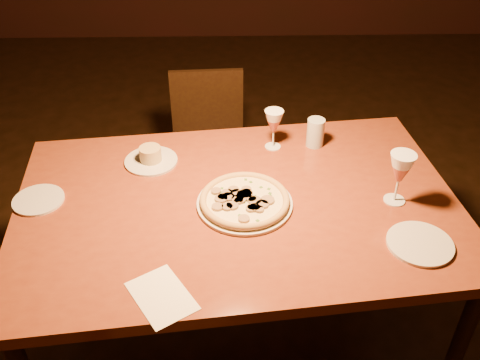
{
  "coord_description": "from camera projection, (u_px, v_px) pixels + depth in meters",
  "views": [
    {
      "loc": [
        -0.25,
        -1.72,
        2.03
      ],
      "look_at": [
        -0.21,
        -0.18,
        0.9
      ],
      "focal_mm": 40.0,
      "sensor_mm": 36.0,
      "label": 1
    }
  ],
  "objects": [
    {
      "name": "floor",
      "position": [
        282.0,
        306.0,
        2.59
      ],
      "size": [
        7.0,
        7.0,
        0.0
      ],
      "primitive_type": "plane",
      "color": "#311C10",
      "rests_on": "ground"
    },
    {
      "name": "dining_table",
      "position": [
        238.0,
        217.0,
        1.95
      ],
      "size": [
        1.67,
        1.17,
        0.84
      ],
      "rotation": [
        0.0,
        0.0,
        0.11
      ],
      "color": "brown",
      "rests_on": "floor"
    },
    {
      "name": "chair_far",
      "position": [
        209.0,
        140.0,
        2.94
      ],
      "size": [
        0.42,
        0.42,
        0.82
      ],
      "rotation": [
        0.0,
        0.0,
        0.05
      ],
      "color": "black",
      "rests_on": "floor"
    },
    {
      "name": "pizza_plate",
      "position": [
        245.0,
        201.0,
        1.88
      ],
      "size": [
        0.34,
        0.34,
        0.04
      ],
      "color": "silver",
      "rests_on": "dining_table"
    },
    {
      "name": "ramekin_saucer",
      "position": [
        151.0,
        157.0,
        2.09
      ],
      "size": [
        0.21,
        0.21,
        0.07
      ],
      "color": "silver",
      "rests_on": "dining_table"
    },
    {
      "name": "wine_glass_far",
      "position": [
        274.0,
        129.0,
        2.14
      ],
      "size": [
        0.08,
        0.08,
        0.17
      ],
      "primitive_type": null,
      "color": "#AC5447",
      "rests_on": "dining_table"
    },
    {
      "name": "wine_glass_right",
      "position": [
        399.0,
        178.0,
        1.85
      ],
      "size": [
        0.09,
        0.09,
        0.2
      ],
      "primitive_type": null,
      "color": "#AC5447",
      "rests_on": "dining_table"
    },
    {
      "name": "water_tumbler",
      "position": [
        315.0,
        133.0,
        2.17
      ],
      "size": [
        0.07,
        0.07,
        0.12
      ],
      "primitive_type": "cylinder",
      "color": "#ACB7BC",
      "rests_on": "dining_table"
    },
    {
      "name": "side_plate_left",
      "position": [
        38.0,
        200.0,
        1.9
      ],
      "size": [
        0.18,
        0.18,
        0.01
      ],
      "primitive_type": "cylinder",
      "color": "silver",
      "rests_on": "dining_table"
    },
    {
      "name": "side_plate_near",
      "position": [
        420.0,
        244.0,
        1.72
      ],
      "size": [
        0.21,
        0.21,
        0.01
      ],
      "primitive_type": "cylinder",
      "color": "silver",
      "rests_on": "dining_table"
    },
    {
      "name": "menu_card",
      "position": [
        162.0,
        296.0,
        1.55
      ],
      "size": [
        0.23,
        0.25,
        0.0
      ],
      "primitive_type": "cube",
      "rotation": [
        0.0,
        0.0,
        0.57
      ],
      "color": "white",
      "rests_on": "dining_table"
    }
  ]
}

